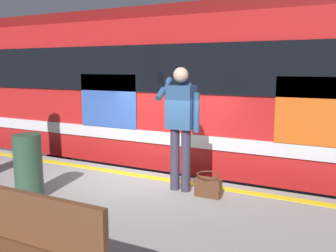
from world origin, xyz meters
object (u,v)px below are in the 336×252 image
Objects in this scene: handbag at (208,186)px; train_carriage at (225,88)px; passenger at (181,119)px; bench at (10,249)px; trash_bin at (28,167)px.

train_carriage is at bearing -75.50° from handbag.
bench is at bearing 91.03° from passenger.
passenger reaches higher than bench.
trash_bin is (1.75, 1.29, -0.63)m from passenger.
passenger is 2.26m from trash_bin.
handbag is 3.06m from bench.
train_carriage reaches higher than bench.
bench is at bearing 93.06° from train_carriage.
train_carriage is 2.78m from passenger.
passenger reaches higher than handbag.
train_carriage is 12.65× the size of trash_bin.
passenger reaches higher than trash_bin.
train_carriage is 5.92m from bench.
passenger is at bearing -88.97° from bench.
handbag is at bearing -97.97° from bench.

